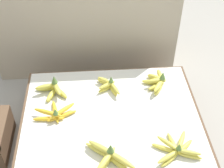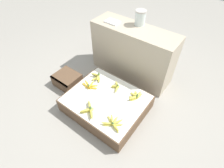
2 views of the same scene
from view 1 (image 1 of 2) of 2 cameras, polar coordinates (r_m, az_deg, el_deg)
The scene contains 9 objects.
ground_plane at distance 1.88m, azimuth -0.11°, elevation -10.38°, with size 10.00×10.00×0.00m, color gray.
display_platform at distance 1.79m, azimuth -0.11°, elevation -8.32°, with size 0.99×0.82×0.21m.
back_vendor_table at distance 2.23m, azimuth -4.98°, elevation 12.80°, with size 1.25×0.42×0.80m.
banana_bunch_front_midleft at distance 1.51m, azimuth -0.66°, elevation -13.14°, with size 0.24×0.21×0.11m.
banana_bunch_front_midright at distance 1.58m, azimuth 11.66°, elevation -11.59°, with size 0.24×0.21×0.08m.
banana_bunch_middle_left at distance 1.72m, azimuth -10.34°, elevation -5.36°, with size 0.24×0.17×0.09m.
banana_bunch_back_left at distance 1.85m, azimuth -10.90°, elevation -0.92°, with size 0.20×0.14×0.11m.
banana_bunch_back_midleft at distance 1.85m, azimuth -0.59°, elevation -0.24°, with size 0.14×0.18×0.09m.
banana_bunch_back_midright at distance 1.89m, azimuth 8.32°, elevation 0.49°, with size 0.15×0.21×0.11m.
Camera 1 is at (-0.08, -1.13, 1.50)m, focal length 50.00 mm.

